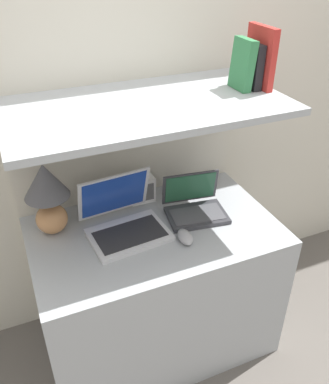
{
  "coord_description": "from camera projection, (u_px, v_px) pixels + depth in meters",
  "views": [
    {
      "loc": [
        -0.52,
        -1.01,
        1.84
      ],
      "look_at": [
        0.05,
        0.33,
        0.91
      ],
      "focal_mm": 38.0,
      "sensor_mm": 36.0,
      "label": 1
    }
  ],
  "objects": [
    {
      "name": "computer_mouse",
      "position": [
        185.0,
        237.0,
        1.73
      ],
      "size": [
        0.06,
        0.11,
        0.04
      ],
      "color": "#99999E",
      "rests_on": "desk"
    },
    {
      "name": "laptop_small",
      "position": [
        195.0,
        206.0,
        1.89
      ],
      "size": [
        0.3,
        0.25,
        0.18
      ],
      "color": "#333338",
      "rests_on": "desk"
    },
    {
      "name": "laptop_large",
      "position": [
        124.0,
        221.0,
        1.77
      ],
      "size": [
        0.36,
        0.34,
        0.24
      ],
      "color": "silver",
      "rests_on": "desk"
    },
    {
      "name": "router_box",
      "position": [
        141.0,
        189.0,
        1.97
      ],
      "size": [
        0.12,
        0.09,
        0.13
      ],
      "color": "white",
      "rests_on": "desk"
    },
    {
      "name": "desk",
      "position": [
        156.0,
        288.0,
        2.0
      ],
      "size": [
        1.09,
        0.66,
        0.73
      ],
      "color": "#999EA3",
      "rests_on": "ground_plane"
    },
    {
      "name": "table_lamp",
      "position": [
        47.0,
        193.0,
        1.69
      ],
      "size": [
        0.19,
        0.19,
        0.33
      ],
      "color": "#B27A4C",
      "rests_on": "desk"
    },
    {
      "name": "wall_back",
      "position": [
        122.0,
        99.0,
        1.85
      ],
      "size": [
        6.0,
        0.05,
        2.4
      ],
      "color": "beige",
      "rests_on": "ground_plane"
    },
    {
      "name": "book_green",
      "position": [
        243.0,
        64.0,
        1.64
      ],
      "size": [
        0.05,
        0.12,
        0.2
      ],
      "color": "#2D7042",
      "rests_on": "shelf"
    },
    {
      "name": "book_black",
      "position": [
        252.0,
        66.0,
        1.66
      ],
      "size": [
        0.04,
        0.12,
        0.18
      ],
      "color": "black",
      "rests_on": "shelf"
    },
    {
      "name": "back_riser",
      "position": [
        131.0,
        206.0,
        2.12
      ],
      "size": [
        1.09,
        0.04,
        1.26
      ],
      "color": "beige",
      "rests_on": "ground_plane"
    },
    {
      "name": "book_red",
      "position": [
        260.0,
        57.0,
        1.66
      ],
      "size": [
        0.03,
        0.18,
        0.24
      ],
      "color": "#A82823",
      "rests_on": "shelf"
    },
    {
      "name": "shelf",
      "position": [
        146.0,
        106.0,
        1.57
      ],
      "size": [
        1.09,
        0.59,
        0.03
      ],
      "color": "#999EA3",
      "rests_on": "back_riser"
    }
  ]
}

